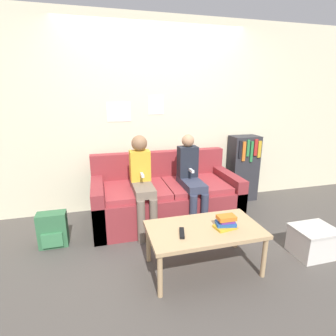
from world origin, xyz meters
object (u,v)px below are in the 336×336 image
object	(u,v)px
couch	(165,198)
person_left	(142,179)
coffee_table	(204,232)
bookshelf	(243,168)
tv_remote	(182,233)
backpack	(53,230)
person_right	(191,177)
storage_box	(313,241)

from	to	relation	value
couch	person_left	xyz separation A→B (m)	(-0.33, -0.20, 0.36)
coffee_table	bookshelf	xyz separation A→B (m)	(1.24, 1.46, 0.12)
tv_remote	backpack	size ratio (longest dim) A/B	0.45
person_left	backpack	distance (m)	1.12
couch	coffee_table	distance (m)	1.12
person_right	storage_box	size ratio (longest dim) A/B	2.72
bookshelf	storage_box	bearing A→B (deg)	-92.28
storage_box	backpack	bearing A→B (deg)	161.66
coffee_table	storage_box	distance (m)	1.20
couch	tv_remote	distance (m)	1.18
tv_remote	storage_box	bearing A→B (deg)	14.49
couch	coffee_table	xyz separation A→B (m)	(0.09, -1.11, 0.10)
storage_box	backpack	size ratio (longest dim) A/B	1.07
backpack	bookshelf	bearing A→B (deg)	14.11
coffee_table	person_left	size ratio (longest dim) A/B	0.91
person_left	backpack	xyz separation A→B (m)	(-1.01, -0.13, -0.46)
couch	backpack	xyz separation A→B (m)	(-1.35, -0.33, -0.10)
person_left	bookshelf	bearing A→B (deg)	18.06
person_right	storage_box	distance (m)	1.48
person_left	storage_box	world-z (taller)	person_left
person_right	storage_box	xyz separation A→B (m)	(0.99, -0.99, -0.47)
person_left	person_right	distance (m)	0.61
coffee_table	storage_box	xyz separation A→B (m)	(1.18, -0.08, -0.23)
person_left	storage_box	bearing A→B (deg)	-31.95
tv_remote	person_left	bearing A→B (deg)	116.54
couch	storage_box	bearing A→B (deg)	-43.38
coffee_table	person_left	bearing A→B (deg)	114.73
coffee_table	person_right	world-z (taller)	person_right
couch	person_right	distance (m)	0.48
person_left	couch	bearing A→B (deg)	30.67
couch	person_right	xyz separation A→B (m)	(0.28, -0.21, 0.34)
bookshelf	storage_box	xyz separation A→B (m)	(-0.06, -1.54, -0.35)
coffee_table	person_left	xyz separation A→B (m)	(-0.42, 0.91, 0.26)
coffee_table	person_left	distance (m)	1.04
person_left	person_right	xyz separation A→B (m)	(0.61, -0.01, -0.02)
coffee_table	bookshelf	bearing A→B (deg)	49.61
coffee_table	backpack	distance (m)	1.65
person_left	tv_remote	size ratio (longest dim) A/B	6.54
bookshelf	tv_remote	bearing A→B (deg)	-134.34
couch	storage_box	world-z (taller)	couch
person_right	coffee_table	bearing A→B (deg)	-101.72
backpack	couch	bearing A→B (deg)	13.72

